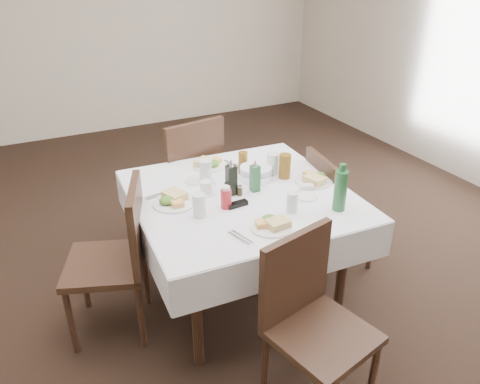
% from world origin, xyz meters
% --- Properties ---
extents(ground_plane, '(7.00, 7.00, 0.00)m').
position_xyz_m(ground_plane, '(0.00, 0.00, 0.00)').
color(ground_plane, black).
extents(room_shell, '(6.04, 7.04, 2.80)m').
position_xyz_m(room_shell, '(0.00, 0.00, 1.71)').
color(room_shell, beige).
rests_on(room_shell, ground).
extents(dining_table, '(1.35, 1.35, 0.76)m').
position_xyz_m(dining_table, '(0.17, -0.18, 0.68)').
color(dining_table, black).
rests_on(dining_table, ground).
extents(chair_north, '(0.55, 0.55, 1.01)m').
position_xyz_m(chair_north, '(0.12, 0.63, 0.57)').
color(chair_north, black).
rests_on(chair_north, ground).
extents(chair_south, '(0.53, 0.53, 0.93)m').
position_xyz_m(chair_south, '(0.11, -1.04, 0.53)').
color(chair_south, black).
rests_on(chair_south, ground).
extents(chair_east, '(0.46, 0.46, 0.86)m').
position_xyz_m(chair_east, '(0.90, -0.14, 0.49)').
color(chair_east, black).
rests_on(chair_east, ground).
extents(chair_west, '(0.58, 0.58, 0.95)m').
position_xyz_m(chair_west, '(-0.59, -0.15, 0.54)').
color(chair_west, black).
rests_on(chair_west, ground).
extents(meal_north, '(0.24, 0.24, 0.05)m').
position_xyz_m(meal_north, '(0.15, 0.28, 0.78)').
color(meal_north, white).
rests_on(meal_north, dining_table).
extents(meal_south, '(0.23, 0.23, 0.05)m').
position_xyz_m(meal_south, '(0.14, -0.61, 0.78)').
color(meal_south, white).
rests_on(meal_south, dining_table).
extents(meal_east, '(0.24, 0.24, 0.05)m').
position_xyz_m(meal_east, '(0.66, -0.25, 0.78)').
color(meal_east, white).
rests_on(meal_east, dining_table).
extents(meal_west, '(0.25, 0.25, 0.06)m').
position_xyz_m(meal_west, '(-0.24, -0.12, 0.78)').
color(meal_west, white).
rests_on(meal_west, dining_table).
extents(side_plate_a, '(0.15, 0.15, 0.01)m').
position_xyz_m(side_plate_a, '(-0.01, 0.10, 0.77)').
color(side_plate_a, white).
rests_on(side_plate_a, dining_table).
extents(side_plate_b, '(0.14, 0.14, 0.01)m').
position_xyz_m(side_plate_b, '(0.50, -0.40, 0.77)').
color(side_plate_b, white).
rests_on(side_plate_b, dining_table).
extents(water_n, '(0.08, 0.08, 0.15)m').
position_xyz_m(water_n, '(0.04, 0.07, 0.83)').
color(water_n, silver).
rests_on(water_n, dining_table).
extents(water_s, '(0.06, 0.06, 0.12)m').
position_xyz_m(water_s, '(0.33, -0.51, 0.82)').
color(water_s, silver).
rests_on(water_s, dining_table).
extents(water_e, '(0.08, 0.08, 0.14)m').
position_xyz_m(water_e, '(0.48, -0.02, 0.83)').
color(water_e, silver).
rests_on(water_e, dining_table).
extents(water_w, '(0.07, 0.07, 0.13)m').
position_xyz_m(water_w, '(-0.16, -0.32, 0.83)').
color(water_w, silver).
rests_on(water_w, dining_table).
extents(iced_tea_a, '(0.06, 0.06, 0.13)m').
position_xyz_m(iced_tea_a, '(0.33, 0.12, 0.83)').
color(iced_tea_a, brown).
rests_on(iced_tea_a, dining_table).
extents(iced_tea_b, '(0.08, 0.08, 0.16)m').
position_xyz_m(iced_tea_b, '(0.52, -0.11, 0.84)').
color(iced_tea_b, brown).
rests_on(iced_tea_b, dining_table).
extents(bread_basket, '(0.23, 0.23, 0.08)m').
position_xyz_m(bread_basket, '(0.35, -0.03, 0.80)').
color(bread_basket, silver).
rests_on(bread_basket, dining_table).
extents(oil_cruet_dark, '(0.06, 0.06, 0.24)m').
position_xyz_m(oil_cruet_dark, '(0.11, -0.16, 0.86)').
color(oil_cruet_dark, black).
rests_on(oil_cruet_dark, dining_table).
extents(oil_cruet_green, '(0.05, 0.05, 0.21)m').
position_xyz_m(oil_cruet_green, '(0.26, -0.19, 0.85)').
color(oil_cruet_green, '#245F32').
rests_on(oil_cruet_green, dining_table).
extents(ketchup_bottle, '(0.06, 0.06, 0.14)m').
position_xyz_m(ketchup_bottle, '(0.01, -0.30, 0.83)').
color(ketchup_bottle, '#AA1D22').
rests_on(ketchup_bottle, dining_table).
extents(salt_shaker, '(0.04, 0.04, 0.08)m').
position_xyz_m(salt_shaker, '(0.08, -0.17, 0.80)').
color(salt_shaker, white).
rests_on(salt_shaker, dining_table).
extents(pepper_shaker, '(0.03, 0.03, 0.07)m').
position_xyz_m(pepper_shaker, '(0.15, -0.20, 0.80)').
color(pepper_shaker, '#3E301E').
rests_on(pepper_shaker, dining_table).
extents(coffee_mug, '(0.12, 0.11, 0.08)m').
position_xyz_m(coffee_mug, '(-0.02, -0.09, 0.80)').
color(coffee_mug, white).
rests_on(coffee_mug, dining_table).
extents(sunglasses, '(0.13, 0.05, 0.03)m').
position_xyz_m(sunglasses, '(0.07, -0.32, 0.78)').
color(sunglasses, black).
rests_on(sunglasses, dining_table).
extents(green_bottle, '(0.07, 0.07, 0.28)m').
position_xyz_m(green_bottle, '(0.58, -0.61, 0.89)').
color(green_bottle, '#245F32').
rests_on(green_bottle, dining_table).
extents(sugar_caddy, '(0.09, 0.07, 0.04)m').
position_xyz_m(sugar_caddy, '(0.55, -0.33, 0.78)').
color(sugar_caddy, white).
rests_on(sugar_caddy, dining_table).
extents(cutlery_n, '(0.10, 0.18, 0.01)m').
position_xyz_m(cutlery_n, '(0.30, 0.22, 0.77)').
color(cutlery_n, silver).
rests_on(cutlery_n, dining_table).
extents(cutlery_s, '(0.08, 0.17, 0.01)m').
position_xyz_m(cutlery_s, '(-0.06, -0.63, 0.77)').
color(cutlery_s, silver).
rests_on(cutlery_s, dining_table).
extents(cutlery_e, '(0.19, 0.07, 0.01)m').
position_xyz_m(cutlery_e, '(0.54, -0.34, 0.77)').
color(cutlery_e, silver).
rests_on(cutlery_e, dining_table).
extents(cutlery_w, '(0.16, 0.06, 0.01)m').
position_xyz_m(cutlery_w, '(-0.30, 0.01, 0.77)').
color(cutlery_w, silver).
rests_on(cutlery_w, dining_table).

